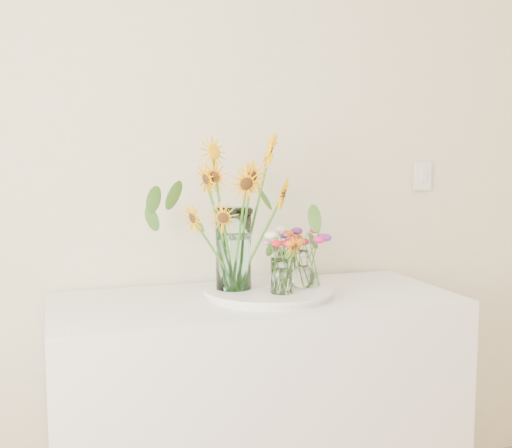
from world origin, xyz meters
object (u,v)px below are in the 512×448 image
Objects in this scene: mason_jar at (233,249)px; small_vase_b at (304,269)px; small_vase_c at (286,267)px; tray at (268,293)px; small_vase_a at (282,276)px; counter at (256,420)px.

small_vase_b is at bearing -9.46° from mason_jar.
small_vase_b reaches higher than small_vase_c.
tray is 3.18× the size of small_vase_b.
mason_jar is 0.26m from small_vase_b.
small_vase_c is (0.09, 0.18, -0.01)m from small_vase_a.
counter is 11.06× the size of small_vase_a.
small_vase_a is at bearing -79.47° from tray.
mason_jar reaches higher than tray.
small_vase_b reaches higher than small_vase_a.
small_vase_a is 0.14m from small_vase_b.
counter is 3.25× the size of tray.
small_vase_b is (0.11, 0.08, 0.00)m from small_vase_a.
mason_jar is 0.20m from small_vase_a.
tray is 0.12m from small_vase_a.
counter is 10.33× the size of small_vase_b.
small_vase_b is at bearing -4.75° from tray.
small_vase_a is (0.13, -0.12, -0.08)m from mason_jar.
small_vase_c is at bearing 30.88° from counter.
small_vase_b is (0.13, -0.01, 0.08)m from tray.
small_vase_b is 0.11m from small_vase_c.
mason_jar is (-0.12, 0.03, 0.16)m from tray.
small_vase_a is 0.93× the size of small_vase_b.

